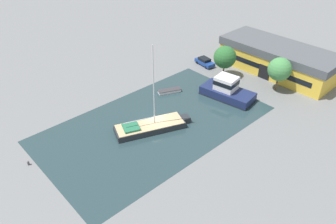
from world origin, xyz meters
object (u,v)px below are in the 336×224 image
object	(u,v)px
parked_car	(205,62)
motor_cruiser	(227,90)
warehouse_building	(278,59)
quay_tree_near_building	(225,57)
small_dinghy	(169,91)
sailboat_moored	(151,126)
quay_tree_by_water	(280,69)

from	to	relation	value
parked_car	motor_cruiser	bearing A→B (deg)	67.14
warehouse_building	quay_tree_near_building	distance (m)	11.18
small_dinghy	motor_cruiser	bearing A→B (deg)	-118.27
warehouse_building	motor_cruiser	distance (m)	15.18
sailboat_moored	small_dinghy	xyz separation A→B (m)	(-6.24, 9.64, -0.31)
warehouse_building	small_dinghy	distance (m)	23.13
quay_tree_near_building	sailboat_moored	world-z (taller)	sailboat_moored
quay_tree_by_water	motor_cruiser	xyz separation A→B (m)	(-4.48, -8.61, -2.77)
small_dinghy	parked_car	bearing A→B (deg)	-52.44
warehouse_building	motor_cruiser	bearing A→B (deg)	-92.32
parked_car	sailboat_moored	bearing A→B (deg)	30.79
quay_tree_by_water	parked_car	world-z (taller)	quay_tree_by_water
warehouse_building	sailboat_moored	size ratio (longest dim) A/B	1.69
quay_tree_near_building	parked_car	world-z (taller)	quay_tree_near_building
quay_tree_near_building	small_dinghy	bearing A→B (deg)	-102.09
small_dinghy	sailboat_moored	bearing A→B (deg)	146.35
parked_car	motor_cruiser	distance (m)	13.13
warehouse_building	quay_tree_near_building	world-z (taller)	quay_tree_near_building
quay_tree_by_water	small_dinghy	bearing A→B (deg)	-129.89
sailboat_moored	small_dinghy	size ratio (longest dim) A/B	3.09
quay_tree_near_building	motor_cruiser	world-z (taller)	quay_tree_near_building
motor_cruiser	small_dinghy	distance (m)	10.23
sailboat_moored	motor_cruiser	distance (m)	16.05
warehouse_building	sailboat_moored	bearing A→B (deg)	-94.71
quay_tree_near_building	small_dinghy	size ratio (longest dim) A/B	1.41
warehouse_building	small_dinghy	world-z (taller)	warehouse_building
sailboat_moored	quay_tree_near_building	bearing A→B (deg)	121.27
warehouse_building	parked_car	world-z (taller)	warehouse_building
quay_tree_near_building	motor_cruiser	xyz separation A→B (m)	(5.42, -5.65, -2.69)
parked_car	motor_cruiser	xyz separation A→B (m)	(11.26, -6.74, 0.58)
quay_tree_near_building	motor_cruiser	distance (m)	8.28
quay_tree_by_water	sailboat_moored	bearing A→B (deg)	-104.23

